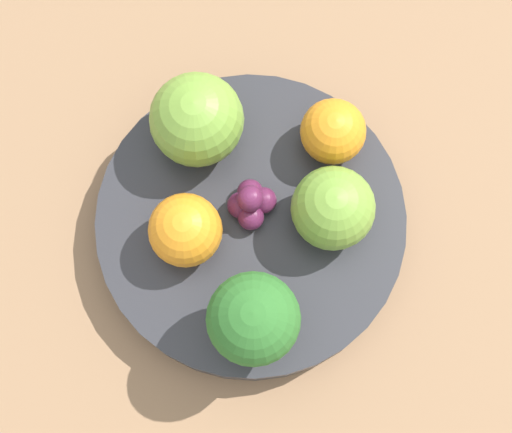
{
  "coord_description": "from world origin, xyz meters",
  "views": [
    {
      "loc": [
        -0.0,
        -0.13,
        0.6
      ],
      "look_at": [
        0.0,
        0.0,
        0.06
      ],
      "focal_mm": 60.0,
      "sensor_mm": 36.0,
      "label": 1
    }
  ],
  "objects_px": {
    "bowl": "(256,225)",
    "broccoli": "(261,319)",
    "apple_green": "(202,119)",
    "orange_back": "(191,230)",
    "orange_front": "(338,131)",
    "apple_red": "(339,212)",
    "grape_cluster": "(257,202)"
  },
  "relations": [
    {
      "from": "bowl",
      "to": "broccoli",
      "type": "xyz_separation_m",
      "value": [
        0.0,
        -0.07,
        0.06
      ]
    },
    {
      "from": "apple_green",
      "to": "orange_back",
      "type": "xyz_separation_m",
      "value": [
        -0.01,
        -0.07,
        -0.01
      ]
    },
    {
      "from": "bowl",
      "to": "orange_front",
      "type": "xyz_separation_m",
      "value": [
        0.06,
        0.05,
        0.04
      ]
    },
    {
      "from": "apple_green",
      "to": "broccoli",
      "type": "bearing_deg",
      "value": -75.41
    },
    {
      "from": "apple_green",
      "to": "orange_back",
      "type": "height_order",
      "value": "apple_green"
    },
    {
      "from": "orange_front",
      "to": "bowl",
      "type": "bearing_deg",
      "value": -136.21
    },
    {
      "from": "bowl",
      "to": "orange_front",
      "type": "bearing_deg",
      "value": 43.79
    },
    {
      "from": "bowl",
      "to": "apple_red",
      "type": "xyz_separation_m",
      "value": [
        0.05,
        -0.0,
        0.04
      ]
    },
    {
      "from": "bowl",
      "to": "orange_back",
      "type": "relative_size",
      "value": 4.37
    },
    {
      "from": "broccoli",
      "to": "apple_green",
      "type": "bearing_deg",
      "value": 104.59
    },
    {
      "from": "apple_red",
      "to": "grape_cluster",
      "type": "relative_size",
      "value": 1.63
    },
    {
      "from": "orange_front",
      "to": "orange_back",
      "type": "xyz_separation_m",
      "value": [
        -0.1,
        -0.06,
        0.0
      ]
    },
    {
      "from": "apple_red",
      "to": "grape_cluster",
      "type": "distance_m",
      "value": 0.05
    },
    {
      "from": "apple_red",
      "to": "grape_cluster",
      "type": "height_order",
      "value": "apple_red"
    },
    {
      "from": "apple_red",
      "to": "broccoli",
      "type": "bearing_deg",
      "value": -127.15
    },
    {
      "from": "orange_front",
      "to": "grape_cluster",
      "type": "distance_m",
      "value": 0.07
    },
    {
      "from": "apple_green",
      "to": "orange_front",
      "type": "bearing_deg",
      "value": -4.71
    },
    {
      "from": "broccoli",
      "to": "apple_red",
      "type": "relative_size",
      "value": 1.37
    },
    {
      "from": "orange_front",
      "to": "orange_back",
      "type": "relative_size",
      "value": 0.92
    },
    {
      "from": "orange_back",
      "to": "grape_cluster",
      "type": "height_order",
      "value": "orange_back"
    },
    {
      "from": "apple_green",
      "to": "orange_front",
      "type": "xyz_separation_m",
      "value": [
        0.09,
        -0.01,
        -0.01
      ]
    },
    {
      "from": "orange_back",
      "to": "apple_red",
      "type": "bearing_deg",
      "value": 4.99
    },
    {
      "from": "orange_front",
      "to": "apple_red",
      "type": "bearing_deg",
      "value": -93.09
    },
    {
      "from": "broccoli",
      "to": "bowl",
      "type": "bearing_deg",
      "value": 90.71
    },
    {
      "from": "apple_green",
      "to": "orange_front",
      "type": "relative_size",
      "value": 1.42
    },
    {
      "from": "broccoli",
      "to": "grape_cluster",
      "type": "bearing_deg",
      "value": 89.75
    },
    {
      "from": "apple_red",
      "to": "apple_green",
      "type": "height_order",
      "value": "apple_green"
    },
    {
      "from": "broccoli",
      "to": "grape_cluster",
      "type": "distance_m",
      "value": 0.09
    },
    {
      "from": "broccoli",
      "to": "apple_red",
      "type": "distance_m",
      "value": 0.09
    },
    {
      "from": "apple_red",
      "to": "orange_back",
      "type": "distance_m",
      "value": 0.09
    },
    {
      "from": "broccoli",
      "to": "orange_front",
      "type": "height_order",
      "value": "broccoli"
    },
    {
      "from": "apple_green",
      "to": "grape_cluster",
      "type": "relative_size",
      "value": 1.86
    }
  ]
}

